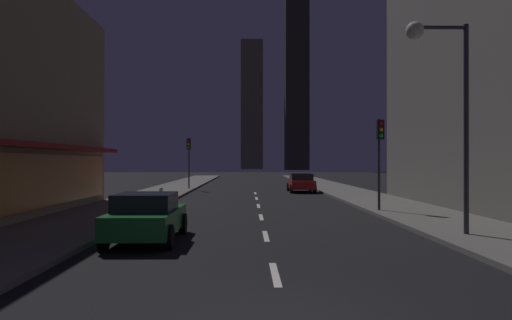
{
  "coord_description": "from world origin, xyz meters",
  "views": [
    {
      "loc": [
        -0.58,
        -7.01,
        2.39
      ],
      "look_at": [
        0.0,
        26.09,
        2.49
      ],
      "focal_mm": 33.92,
      "sensor_mm": 36.0,
      "label": 1
    }
  ],
  "objects_px": {
    "fire_hydrant_far_left": "(161,193)",
    "street_lamp_right": "(440,75)",
    "traffic_light_near_right": "(380,144)",
    "car_parked_far": "(301,183)",
    "traffic_light_far_left": "(189,152)",
    "car_parked_near": "(147,217)"
  },
  "relations": [
    {
      "from": "car_parked_far",
      "to": "traffic_light_near_right",
      "type": "bearing_deg",
      "value": -83.02
    },
    {
      "from": "fire_hydrant_far_left",
      "to": "traffic_light_far_left",
      "type": "relative_size",
      "value": 0.16
    },
    {
      "from": "fire_hydrant_far_left",
      "to": "street_lamp_right",
      "type": "distance_m",
      "value": 19.27
    },
    {
      "from": "car_parked_near",
      "to": "fire_hydrant_far_left",
      "type": "relative_size",
      "value": 6.48
    },
    {
      "from": "car_parked_far",
      "to": "fire_hydrant_far_left",
      "type": "bearing_deg",
      "value": -140.51
    },
    {
      "from": "traffic_light_near_right",
      "to": "traffic_light_far_left",
      "type": "height_order",
      "value": "same"
    },
    {
      "from": "car_parked_far",
      "to": "traffic_light_far_left",
      "type": "distance_m",
      "value": 9.85
    },
    {
      "from": "car_parked_far",
      "to": "traffic_light_far_left",
      "type": "height_order",
      "value": "traffic_light_far_left"
    },
    {
      "from": "fire_hydrant_far_left",
      "to": "traffic_light_near_right",
      "type": "bearing_deg",
      "value": -34.01
    },
    {
      "from": "car_parked_near",
      "to": "car_parked_far",
      "type": "distance_m",
      "value": 24.19
    },
    {
      "from": "car_parked_far",
      "to": "traffic_light_far_left",
      "type": "relative_size",
      "value": 1.01
    },
    {
      "from": "traffic_light_near_right",
      "to": "traffic_light_far_left",
      "type": "relative_size",
      "value": 1.0
    },
    {
      "from": "traffic_light_near_right",
      "to": "street_lamp_right",
      "type": "distance_m",
      "value": 7.47
    },
    {
      "from": "car_parked_near",
      "to": "traffic_light_far_left",
      "type": "relative_size",
      "value": 1.01
    },
    {
      "from": "car_parked_far",
      "to": "street_lamp_right",
      "type": "relative_size",
      "value": 0.64
    },
    {
      "from": "traffic_light_far_left",
      "to": "street_lamp_right",
      "type": "distance_m",
      "value": 27.9
    },
    {
      "from": "fire_hydrant_far_left",
      "to": "street_lamp_right",
      "type": "relative_size",
      "value": 0.1
    },
    {
      "from": "fire_hydrant_far_left",
      "to": "traffic_light_far_left",
      "type": "xyz_separation_m",
      "value": [
        0.4,
        10.7,
        2.74
      ]
    },
    {
      "from": "car_parked_far",
      "to": "street_lamp_right",
      "type": "bearing_deg",
      "value": -85.53
    },
    {
      "from": "car_parked_near",
      "to": "traffic_light_near_right",
      "type": "height_order",
      "value": "traffic_light_near_right"
    },
    {
      "from": "fire_hydrant_far_left",
      "to": "car_parked_near",
      "type": "bearing_deg",
      "value": -81.43
    },
    {
      "from": "street_lamp_right",
      "to": "traffic_light_near_right",
      "type": "bearing_deg",
      "value": 89.05
    }
  ]
}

